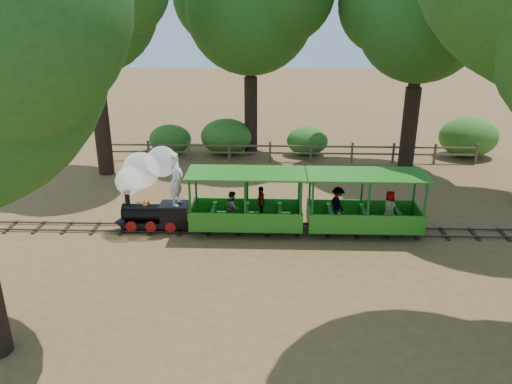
{
  "coord_description": "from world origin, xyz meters",
  "views": [
    {
      "loc": [
        -0.85,
        -15.53,
        7.41
      ],
      "look_at": [
        -1.42,
        0.5,
        1.26
      ],
      "focal_mm": 35.0,
      "sensor_mm": 36.0,
      "label": 1
    }
  ],
  "objects_px": {
    "locomotive": "(149,183)",
    "fence": "(290,151)",
    "carriage_rear": "(362,210)",
    "carriage_front": "(246,209)"
  },
  "relations": [
    {
      "from": "fence",
      "to": "locomotive",
      "type": "bearing_deg",
      "value": -122.18
    },
    {
      "from": "carriage_rear",
      "to": "carriage_front",
      "type": "bearing_deg",
      "value": -179.93
    },
    {
      "from": "locomotive",
      "to": "carriage_rear",
      "type": "height_order",
      "value": "locomotive"
    },
    {
      "from": "locomotive",
      "to": "fence",
      "type": "xyz_separation_m",
      "value": [
        4.99,
        7.93,
        -1.13
      ]
    },
    {
      "from": "locomotive",
      "to": "fence",
      "type": "distance_m",
      "value": 9.44
    },
    {
      "from": "locomotive",
      "to": "fence",
      "type": "bearing_deg",
      "value": 57.82
    },
    {
      "from": "locomotive",
      "to": "carriage_front",
      "type": "height_order",
      "value": "locomotive"
    },
    {
      "from": "locomotive",
      "to": "carriage_front",
      "type": "bearing_deg",
      "value": -0.79
    },
    {
      "from": "carriage_front",
      "to": "fence",
      "type": "distance_m",
      "value": 8.17
    },
    {
      "from": "carriage_front",
      "to": "carriage_rear",
      "type": "height_order",
      "value": "same"
    }
  ]
}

